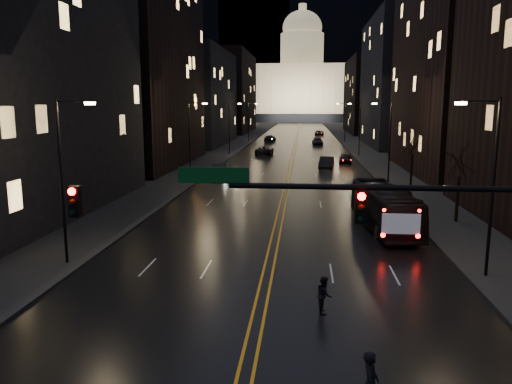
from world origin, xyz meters
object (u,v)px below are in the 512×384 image
(oncoming_car_a, at_px, (233,173))
(oncoming_car_b, at_px, (221,170))
(receding_car_a, at_px, (326,163))
(pedestrian_b, at_px, (324,295))
(bus, at_px, (385,208))
(pedestrian_a, at_px, (370,384))
(traffic_signal, at_px, (441,225))

(oncoming_car_a, xyz_separation_m, oncoming_car_b, (-1.82, 2.11, 0.09))
(receding_car_a, bearing_deg, pedestrian_b, -85.87)
(bus, height_order, oncoming_car_a, bus)
(pedestrian_a, height_order, pedestrian_b, pedestrian_a)
(traffic_signal, xyz_separation_m, pedestrian_b, (-3.19, 5.00, -4.31))
(traffic_signal, height_order, bus, traffic_signal)
(traffic_signal, bearing_deg, oncoming_car_b, 107.61)
(bus, xyz_separation_m, pedestrian_a, (-3.74, -21.86, -0.55))
(oncoming_car_a, relative_size, receding_car_a, 0.78)
(receding_car_a, relative_size, pedestrian_b, 3.17)
(traffic_signal, xyz_separation_m, bus, (1.56, 19.86, -3.58))
(oncoming_car_a, bearing_deg, oncoming_car_b, -50.84)
(receding_car_a, xyz_separation_m, pedestrian_a, (-1.12, -54.76, 0.14))
(traffic_signal, height_order, pedestrian_b, traffic_signal)
(oncoming_car_a, xyz_separation_m, pedestrian_b, (9.23, -37.77, 0.13))
(traffic_signal, height_order, receding_car_a, traffic_signal)
(oncoming_car_a, height_order, pedestrian_b, pedestrian_b)
(traffic_signal, distance_m, receding_car_a, 52.94)
(bus, height_order, receding_car_a, bus)
(traffic_signal, relative_size, bus, 1.58)
(oncoming_car_a, relative_size, pedestrian_a, 2.02)
(oncoming_car_a, height_order, oncoming_car_b, oncoming_car_b)
(bus, relative_size, oncoming_car_b, 2.38)
(bus, relative_size, pedestrian_a, 5.65)
(receding_car_a, distance_m, pedestrian_a, 54.77)
(oncoming_car_a, xyz_separation_m, pedestrian_a, (10.24, -44.77, 0.30))
(pedestrian_a, bearing_deg, receding_car_a, 6.88)
(oncoming_car_b, distance_m, pedestrian_a, 48.41)
(bus, xyz_separation_m, oncoming_car_a, (-13.98, 22.91, -0.86))
(traffic_signal, relative_size, receding_car_a, 3.44)
(oncoming_car_a, relative_size, oncoming_car_b, 0.85)
(traffic_signal, distance_m, bus, 20.24)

